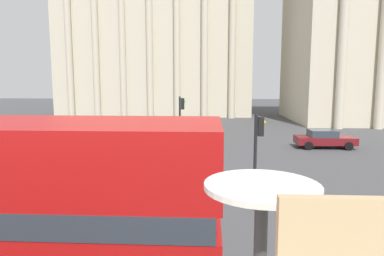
# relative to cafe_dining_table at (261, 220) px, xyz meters

# --- Properties ---
(cafe_dining_table) EXTENTS (0.60, 0.60, 0.73)m
(cafe_dining_table) POSITION_rel_cafe_dining_table_xyz_m (0.00, 0.00, 0.00)
(cafe_dining_table) COLOR #2D2D30
(cafe_dining_table) RESTS_ON cafe_floor_slab
(plaza_building_left) EXTENTS (28.28, 15.08, 20.76)m
(plaza_building_left) POSITION_rel_cafe_dining_table_xyz_m (-8.51, 52.04, 6.32)
(plaza_building_left) COLOR beige
(plaza_building_left) RESTS_ON ground_plane
(traffic_light_near) EXTENTS (0.42, 0.24, 3.62)m
(traffic_light_near) POSITION_rel_cafe_dining_table_xyz_m (1.47, 10.81, -1.68)
(traffic_light_near) COLOR black
(traffic_light_near) RESTS_ON ground_plane
(traffic_light_mid) EXTENTS (0.42, 0.24, 3.92)m
(traffic_light_mid) POSITION_rel_cafe_dining_table_xyz_m (-2.11, 19.48, -1.50)
(traffic_light_mid) COLOR black
(traffic_light_mid) RESTS_ON ground_plane
(car_maroon) EXTENTS (4.20, 1.93, 1.35)m
(car_maroon) POSITION_rel_cafe_dining_table_xyz_m (8.09, 23.56, -3.36)
(car_maroon) COLOR black
(car_maroon) RESTS_ON ground_plane
(car_black) EXTENTS (4.20, 1.93, 1.35)m
(car_black) POSITION_rel_cafe_dining_table_xyz_m (-5.27, 15.71, -3.36)
(car_black) COLOR black
(car_black) RESTS_ON ground_plane
(pedestrian_blue) EXTENTS (0.32, 0.32, 1.73)m
(pedestrian_blue) POSITION_rel_cafe_dining_table_xyz_m (-7.69, 15.00, -3.06)
(pedestrian_blue) COLOR #282B33
(pedestrian_blue) RESTS_ON ground_plane
(pedestrian_white) EXTENTS (0.32, 0.32, 1.73)m
(pedestrian_white) POSITION_rel_cafe_dining_table_xyz_m (-0.87, 11.76, -3.06)
(pedestrian_white) COLOR #282B33
(pedestrian_white) RESTS_ON ground_plane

